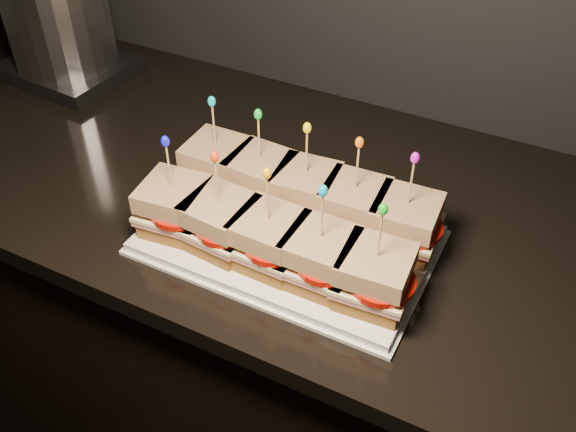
% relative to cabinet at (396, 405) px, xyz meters
% --- Properties ---
extents(cabinet, '(2.27, 0.60, 0.85)m').
position_rel_cabinet_xyz_m(cabinet, '(0.00, 0.00, 0.00)').
color(cabinet, black).
rests_on(cabinet, ground).
extents(granite_slab, '(2.31, 0.64, 0.03)m').
position_rel_cabinet_xyz_m(granite_slab, '(0.00, 0.00, 0.44)').
color(granite_slab, black).
rests_on(granite_slab, cabinet).
extents(platter, '(0.41, 0.25, 0.02)m').
position_rel_cabinet_xyz_m(platter, '(-0.18, -0.12, 0.47)').
color(platter, white).
rests_on(platter, granite_slab).
extents(platter_rim, '(0.42, 0.26, 0.01)m').
position_rel_cabinet_xyz_m(platter_rim, '(-0.18, -0.12, 0.46)').
color(platter_rim, white).
rests_on(platter_rim, granite_slab).
extents(sandwich_0_bread_bot, '(0.09, 0.09, 0.02)m').
position_rel_cabinet_xyz_m(sandwich_0_bread_bot, '(-0.33, -0.06, 0.49)').
color(sandwich_0_bread_bot, brown).
rests_on(sandwich_0_bread_bot, platter).
extents(sandwich_0_ham, '(0.10, 0.09, 0.01)m').
position_rel_cabinet_xyz_m(sandwich_0_ham, '(-0.33, -0.06, 0.51)').
color(sandwich_0_ham, '#C26D67').
rests_on(sandwich_0_ham, sandwich_0_bread_bot).
extents(sandwich_0_cheese, '(0.10, 0.09, 0.01)m').
position_rel_cabinet_xyz_m(sandwich_0_cheese, '(-0.33, -0.06, 0.51)').
color(sandwich_0_cheese, '#FFEDA9').
rests_on(sandwich_0_cheese, sandwich_0_ham).
extents(sandwich_0_tomato, '(0.09, 0.09, 0.01)m').
position_rel_cabinet_xyz_m(sandwich_0_tomato, '(-0.32, -0.07, 0.52)').
color(sandwich_0_tomato, '#B50F04').
rests_on(sandwich_0_tomato, sandwich_0_cheese).
extents(sandwich_0_bread_top, '(0.09, 0.09, 0.03)m').
position_rel_cabinet_xyz_m(sandwich_0_bread_top, '(-0.33, -0.06, 0.54)').
color(sandwich_0_bread_top, brown).
rests_on(sandwich_0_bread_top, sandwich_0_tomato).
extents(sandwich_0_pick, '(0.00, 0.00, 0.09)m').
position_rel_cabinet_xyz_m(sandwich_0_pick, '(-0.33, -0.06, 0.59)').
color(sandwich_0_pick, tan).
rests_on(sandwich_0_pick, sandwich_0_bread_top).
extents(sandwich_0_frill, '(0.01, 0.01, 0.02)m').
position_rel_cabinet_xyz_m(sandwich_0_frill, '(-0.33, -0.06, 0.63)').
color(sandwich_0_frill, '#0CAABF').
rests_on(sandwich_0_frill, sandwich_0_pick).
extents(sandwich_1_bread_bot, '(0.09, 0.09, 0.02)m').
position_rel_cabinet_xyz_m(sandwich_1_bread_bot, '(-0.26, -0.06, 0.49)').
color(sandwich_1_bread_bot, brown).
rests_on(sandwich_1_bread_bot, platter).
extents(sandwich_1_ham, '(0.10, 0.10, 0.01)m').
position_rel_cabinet_xyz_m(sandwich_1_ham, '(-0.26, -0.06, 0.51)').
color(sandwich_1_ham, '#C26D67').
rests_on(sandwich_1_ham, sandwich_1_bread_bot).
extents(sandwich_1_cheese, '(0.10, 0.10, 0.01)m').
position_rel_cabinet_xyz_m(sandwich_1_cheese, '(-0.26, -0.06, 0.51)').
color(sandwich_1_cheese, '#FFEDA9').
rests_on(sandwich_1_cheese, sandwich_1_ham).
extents(sandwich_1_tomato, '(0.09, 0.09, 0.01)m').
position_rel_cabinet_xyz_m(sandwich_1_tomato, '(-0.25, -0.07, 0.52)').
color(sandwich_1_tomato, '#B50F04').
rests_on(sandwich_1_tomato, sandwich_1_cheese).
extents(sandwich_1_bread_top, '(0.09, 0.09, 0.03)m').
position_rel_cabinet_xyz_m(sandwich_1_bread_top, '(-0.26, -0.06, 0.54)').
color(sandwich_1_bread_top, brown).
rests_on(sandwich_1_bread_top, sandwich_1_tomato).
extents(sandwich_1_pick, '(0.00, 0.00, 0.09)m').
position_rel_cabinet_xyz_m(sandwich_1_pick, '(-0.26, -0.06, 0.59)').
color(sandwich_1_pick, tan).
rests_on(sandwich_1_pick, sandwich_1_bread_top).
extents(sandwich_1_frill, '(0.01, 0.01, 0.02)m').
position_rel_cabinet_xyz_m(sandwich_1_frill, '(-0.26, -0.06, 0.63)').
color(sandwich_1_frill, green).
rests_on(sandwich_1_frill, sandwich_1_pick).
extents(sandwich_2_bread_bot, '(0.09, 0.09, 0.02)m').
position_rel_cabinet_xyz_m(sandwich_2_bread_bot, '(-0.18, -0.06, 0.49)').
color(sandwich_2_bread_bot, brown).
rests_on(sandwich_2_bread_bot, platter).
extents(sandwich_2_ham, '(0.10, 0.10, 0.01)m').
position_rel_cabinet_xyz_m(sandwich_2_ham, '(-0.18, -0.06, 0.51)').
color(sandwich_2_ham, '#C26D67').
rests_on(sandwich_2_ham, sandwich_2_bread_bot).
extents(sandwich_2_cheese, '(0.10, 0.10, 0.01)m').
position_rel_cabinet_xyz_m(sandwich_2_cheese, '(-0.18, -0.06, 0.51)').
color(sandwich_2_cheese, '#FFEDA9').
rests_on(sandwich_2_cheese, sandwich_2_ham).
extents(sandwich_2_tomato, '(0.09, 0.09, 0.01)m').
position_rel_cabinet_xyz_m(sandwich_2_tomato, '(-0.17, -0.07, 0.52)').
color(sandwich_2_tomato, '#B50F04').
rests_on(sandwich_2_tomato, sandwich_2_cheese).
extents(sandwich_2_bread_top, '(0.10, 0.10, 0.03)m').
position_rel_cabinet_xyz_m(sandwich_2_bread_top, '(-0.18, -0.06, 0.54)').
color(sandwich_2_bread_top, brown).
rests_on(sandwich_2_bread_top, sandwich_2_tomato).
extents(sandwich_2_pick, '(0.00, 0.00, 0.09)m').
position_rel_cabinet_xyz_m(sandwich_2_pick, '(-0.18, -0.06, 0.59)').
color(sandwich_2_pick, tan).
rests_on(sandwich_2_pick, sandwich_2_bread_top).
extents(sandwich_2_frill, '(0.01, 0.01, 0.02)m').
position_rel_cabinet_xyz_m(sandwich_2_frill, '(-0.18, -0.06, 0.63)').
color(sandwich_2_frill, '#F4E102').
rests_on(sandwich_2_frill, sandwich_2_pick).
extents(sandwich_3_bread_bot, '(0.09, 0.09, 0.02)m').
position_rel_cabinet_xyz_m(sandwich_3_bread_bot, '(-0.10, -0.06, 0.49)').
color(sandwich_3_bread_bot, brown).
rests_on(sandwich_3_bread_bot, platter).
extents(sandwich_3_ham, '(0.10, 0.10, 0.01)m').
position_rel_cabinet_xyz_m(sandwich_3_ham, '(-0.10, -0.06, 0.51)').
color(sandwich_3_ham, '#C26D67').
rests_on(sandwich_3_ham, sandwich_3_bread_bot).
extents(sandwich_3_cheese, '(0.10, 0.10, 0.01)m').
position_rel_cabinet_xyz_m(sandwich_3_cheese, '(-0.10, -0.06, 0.51)').
color(sandwich_3_cheese, '#FFEDA9').
rests_on(sandwich_3_cheese, sandwich_3_ham).
extents(sandwich_3_tomato, '(0.09, 0.09, 0.01)m').
position_rel_cabinet_xyz_m(sandwich_3_tomato, '(-0.09, -0.07, 0.52)').
color(sandwich_3_tomato, '#B50F04').
rests_on(sandwich_3_tomato, sandwich_3_cheese).
extents(sandwich_3_bread_top, '(0.09, 0.09, 0.03)m').
position_rel_cabinet_xyz_m(sandwich_3_bread_top, '(-0.10, -0.06, 0.54)').
color(sandwich_3_bread_top, brown).
rests_on(sandwich_3_bread_top, sandwich_3_tomato).
extents(sandwich_3_pick, '(0.00, 0.00, 0.09)m').
position_rel_cabinet_xyz_m(sandwich_3_pick, '(-0.10, -0.06, 0.59)').
color(sandwich_3_pick, tan).
rests_on(sandwich_3_pick, sandwich_3_bread_top).
extents(sandwich_3_frill, '(0.01, 0.01, 0.02)m').
position_rel_cabinet_xyz_m(sandwich_3_frill, '(-0.10, -0.06, 0.63)').
color(sandwich_3_frill, orange).
rests_on(sandwich_3_frill, sandwich_3_pick).
extents(sandwich_4_bread_bot, '(0.09, 0.09, 0.02)m').
position_rel_cabinet_xyz_m(sandwich_4_bread_bot, '(-0.03, -0.06, 0.49)').
color(sandwich_4_bread_bot, brown).
rests_on(sandwich_4_bread_bot, platter).
extents(sandwich_4_ham, '(0.10, 0.10, 0.01)m').
position_rel_cabinet_xyz_m(sandwich_4_ham, '(-0.03, -0.06, 0.51)').
color(sandwich_4_ham, '#C26D67').
rests_on(sandwich_4_ham, sandwich_4_bread_bot).
extents(sandwich_4_cheese, '(0.10, 0.10, 0.01)m').
position_rel_cabinet_xyz_m(sandwich_4_cheese, '(-0.03, -0.06, 0.51)').
color(sandwich_4_cheese, '#FFEDA9').
rests_on(sandwich_4_cheese, sandwich_4_ham).
extents(sandwich_4_tomato, '(0.09, 0.09, 0.01)m').
position_rel_cabinet_xyz_m(sandwich_4_tomato, '(-0.01, -0.07, 0.52)').
color(sandwich_4_tomato, '#B50F04').
rests_on(sandwich_4_tomato, sandwich_4_cheese).
extents(sandwich_4_bread_top, '(0.09, 0.09, 0.03)m').
position_rel_cabinet_xyz_m(sandwich_4_bread_top, '(-0.03, -0.06, 0.54)').
color(sandwich_4_bread_top, brown).
rests_on(sandwich_4_bread_top, sandwich_4_tomato).
extents(sandwich_4_pick, '(0.00, 0.00, 0.09)m').
position_rel_cabinet_xyz_m(sandwich_4_pick, '(-0.03, -0.06, 0.59)').
color(sandwich_4_pick, tan).
rests_on(sandwich_4_pick, sandwich_4_bread_top).
extents(sandwich_4_frill, '(0.01, 0.01, 0.02)m').
position_rel_cabinet_xyz_m(sandwich_4_frill, '(-0.03, -0.06, 0.63)').
color(sandwich_4_frill, '#C616C9').
rests_on(sandwich_4_frill, sandwich_4_pick).
extents(sandwich_5_bread_bot, '(0.10, 0.10, 0.02)m').
position_rel_cabinet_xyz_m(sandwich_5_bread_bot, '(-0.33, -0.18, 0.49)').
color(sandwich_5_bread_bot, brown).
rests_on(sandwich_5_bread_bot, platter).
extents(sandwich_5_ham, '(0.10, 0.10, 0.01)m').
position_rel_cabinet_xyz_m(sandwich_5_ham, '(-0.33, -0.18, 0.51)').
color(sandwich_5_ham, '#C26D67').
rests_on(sandwich_5_ham, sandwich_5_bread_bot).
extents(sandwich_5_cheese, '(0.11, 0.10, 0.01)m').
position_rel_cabinet_xyz_m(sandwich_5_cheese, '(-0.33, -0.18, 0.51)').
color(sandwich_5_cheese, '#FFEDA9').
rests_on(sandwich_5_cheese, sandwich_5_ham).
extents(sandwich_5_tomato, '(0.09, 0.09, 0.01)m').
position_rel_cabinet_xyz_m(sandwich_5_tomato, '(-0.32, -0.18, 0.52)').
color(sandwich_5_tomato, '#B50F04').
rests_on(sandwich_5_tomato, sandwich_5_cheese).
extents(sandwich_5_bread_top, '(0.10, 0.10, 0.03)m').
position_rel_cabinet_xyz_m(sandwich_5_bread_top, '(-0.33, -0.18, 0.54)').
color(sandwich_5_bread_top, brown).
rests_on(sandwich_5_bread_top, sandwich_5_tomato).
extents(sandwich_5_pick, '(0.00, 0.00, 0.09)m').
position_rel_cabinet_xyz_m(sandwich_5_pick, '(-0.33, -0.18, 0.59)').
color(sandwich_5_pick, tan).
rests_on(sandwich_5_pick, sandwich_5_bread_top).
extents(sandwich_5_frill, '(0.01, 0.01, 0.02)m').
position_rel_cabinet_xyz_m(sandwich_5_frill, '(-0.33, -0.18, 0.63)').
color(sandwich_5_frill, '#1116D6').
rests_on(sandwich_5_frill, sandwich_5_pick).
extents(sandwich_6_bread_bot, '(0.09, 0.09, 0.02)m').
position_rel_cabinet_xyz_m(sandwich_6_bread_bot, '(-0.26, -0.18, 0.49)').
color(sandwich_6_bread_bot, brown).
rests_on(sandwich_6_bread_bot, platter).
extents(sandwich_6_ham, '(0.10, 0.10, 0.01)m').
position_rel_cabinet_xyz_m(sandwich_6_ham, '(-0.26, -0.18, 0.51)').
color(sandwich_6_ham, '#C26D67').
rests_on(sandwich_6_ham, sandwich_6_bread_bot).
extents(sandwich_6_cheese, '(0.10, 0.10, 0.01)m').
position_rel_cabinet_xyz_m(sandwich_6_cheese, '(-0.26, -0.18, 0.51)').
color(sandwich_6_cheese, '#FFEDA9').
rests_on(sandwich_6_cheese, sandwich_6_ham).
extents(sandwich_6_tomato, '(0.09, 0.09, 0.01)m').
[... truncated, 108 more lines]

